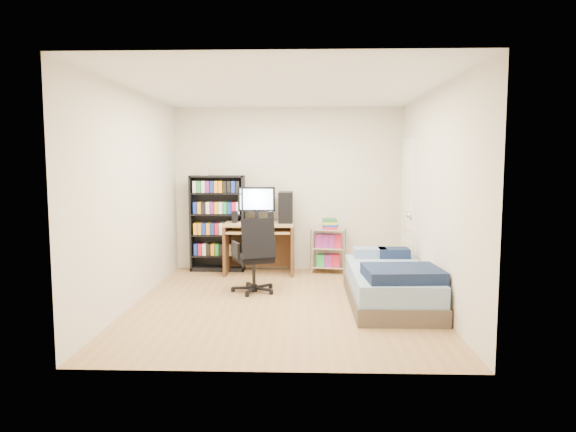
{
  "coord_description": "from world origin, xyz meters",
  "views": [
    {
      "loc": [
        0.25,
        -5.92,
        1.66
      ],
      "look_at": [
        0.05,
        0.4,
        1.0
      ],
      "focal_mm": 32.0,
      "sensor_mm": 36.0,
      "label": 1
    }
  ],
  "objects_px": {
    "computer_desk": "(267,227)",
    "bed": "(390,284)",
    "media_shelf": "(218,222)",
    "office_chair": "(255,269)"
  },
  "relations": [
    {
      "from": "media_shelf",
      "to": "computer_desk",
      "type": "height_order",
      "value": "media_shelf"
    },
    {
      "from": "computer_desk",
      "to": "bed",
      "type": "height_order",
      "value": "computer_desk"
    },
    {
      "from": "media_shelf",
      "to": "computer_desk",
      "type": "distance_m",
      "value": 0.78
    },
    {
      "from": "media_shelf",
      "to": "bed",
      "type": "bearing_deg",
      "value": -37.65
    },
    {
      "from": "media_shelf",
      "to": "bed",
      "type": "distance_m",
      "value": 3.0
    },
    {
      "from": "media_shelf",
      "to": "bed",
      "type": "height_order",
      "value": "media_shelf"
    },
    {
      "from": "bed",
      "to": "computer_desk",
      "type": "bearing_deg",
      "value": 133.66
    },
    {
      "from": "computer_desk",
      "to": "office_chair",
      "type": "xyz_separation_m",
      "value": [
        -0.07,
        -1.17,
        -0.39
      ]
    },
    {
      "from": "computer_desk",
      "to": "office_chair",
      "type": "bearing_deg",
      "value": -93.26
    },
    {
      "from": "computer_desk",
      "to": "media_shelf",
      "type": "bearing_deg",
      "value": 168.63
    }
  ]
}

